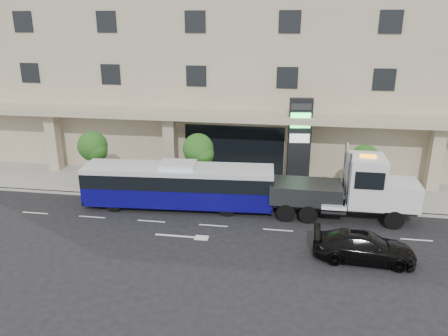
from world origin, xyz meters
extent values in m
plane|color=black|center=(0.00, 0.00, 0.00)|extent=(120.00, 120.00, 0.00)
cube|color=gray|center=(0.00, 5.00, 0.07)|extent=(120.00, 6.00, 0.15)
cube|color=gray|center=(0.00, 2.00, 0.07)|extent=(120.00, 0.30, 0.15)
cube|color=tan|center=(0.00, 15.50, 10.00)|extent=(60.00, 15.00, 20.00)
cube|color=tan|center=(0.00, 6.80, 5.20)|extent=(60.00, 2.80, 0.50)
cube|color=black|center=(0.00, 7.97, 2.15)|extent=(8.00, 0.12, 4.00)
cube|color=tan|center=(-15.00, 6.80, 2.60)|extent=(0.90, 0.90, 4.90)
cube|color=tan|center=(-5.00, 6.80, 2.60)|extent=(0.90, 0.90, 4.90)
cube|color=tan|center=(5.00, 6.80, 2.60)|extent=(0.90, 0.90, 4.90)
cube|color=tan|center=(15.00, 6.80, 2.60)|extent=(0.90, 0.90, 4.90)
cylinder|color=#422B19|center=(-10.00, 3.60, 1.55)|extent=(0.14, 0.14, 2.80)
sphere|color=#174D16|center=(-10.00, 3.60, 3.27)|extent=(2.20, 2.20, 2.20)
sphere|color=#174D16|center=(-9.65, 3.40, 2.95)|extent=(1.65, 1.65, 1.65)
sphere|color=#174D16|center=(-10.30, 3.80, 2.87)|extent=(1.54, 1.54, 1.54)
cylinder|color=#422B19|center=(-2.00, 3.60, 1.62)|extent=(0.14, 0.14, 2.94)
sphere|color=#174D16|center=(-2.00, 3.60, 3.43)|extent=(2.20, 2.20, 2.20)
sphere|color=#174D16|center=(-1.65, 3.40, 3.09)|extent=(1.65, 1.65, 1.65)
sphere|color=#174D16|center=(-2.30, 3.80, 3.01)|extent=(1.54, 1.54, 1.54)
cylinder|color=#422B19|center=(9.50, 3.60, 1.51)|extent=(0.14, 0.14, 2.73)
sphere|color=#174D16|center=(9.50, 3.60, 3.19)|extent=(2.00, 2.00, 2.00)
sphere|color=#174D16|center=(9.85, 3.40, 2.88)|extent=(1.50, 1.50, 1.50)
sphere|color=#174D16|center=(9.20, 3.80, 2.80)|extent=(1.40, 1.40, 1.40)
cylinder|color=black|center=(-6.94, -0.42, 0.53)|extent=(1.07, 0.38, 1.05)
cylinder|color=black|center=(-7.08, 1.78, 0.53)|extent=(1.07, 0.38, 1.05)
cylinder|color=black|center=(0.62, 0.04, 0.53)|extent=(1.07, 0.38, 1.05)
cylinder|color=black|center=(0.49, 2.25, 0.53)|extent=(1.07, 0.38, 1.05)
cube|color=#0A065C|center=(-2.81, 0.94, 1.00)|extent=(12.77, 3.40, 1.26)
cube|color=black|center=(-2.81, 0.94, 2.11)|extent=(12.77, 3.45, 0.95)
cube|color=silver|center=(-2.81, 0.94, 2.74)|extent=(12.77, 3.40, 0.32)
cube|color=silver|center=(-2.81, 0.94, 3.05)|extent=(2.42, 1.82, 0.32)
cube|color=#2D3033|center=(-9.06, 0.55, 0.47)|extent=(0.30, 2.64, 0.32)
cube|color=#2D3033|center=(3.45, 1.33, 0.47)|extent=(0.30, 2.64, 0.32)
cube|color=#2D3033|center=(7.89, 0.95, 0.85)|extent=(9.09, 1.13, 0.43)
cube|color=silver|center=(11.37, 0.93, 1.87)|extent=(2.15, 2.47, 1.60)
cube|color=silver|center=(12.43, 0.92, 1.87)|extent=(0.09, 2.14, 1.28)
cube|color=silver|center=(9.23, 0.95, 2.62)|extent=(2.15, 2.69, 3.10)
cube|color=black|center=(10.24, 0.94, 3.10)|extent=(0.12, 2.35, 1.28)
cylinder|color=silver|center=(8.04, -0.22, 2.89)|extent=(0.19, 0.19, 3.63)
cylinder|color=silver|center=(8.06, 2.13, 2.89)|extent=(0.19, 0.19, 3.63)
cube|color=#2D3033|center=(5.59, 0.97, 1.66)|extent=(4.50, 2.59, 1.18)
cube|color=#2D3033|center=(3.03, 0.99, 1.02)|extent=(1.71, 0.31, 0.24)
cube|color=#2D3033|center=(2.39, 0.99, 0.59)|extent=(0.28, 1.93, 0.19)
cube|color=orange|center=(9.23, 0.95, 4.22)|extent=(0.96, 0.38, 0.15)
cylinder|color=black|center=(10.93, -0.19, 0.59)|extent=(1.18, 0.35, 1.18)
cylinder|color=black|center=(10.95, 2.06, 0.59)|extent=(1.18, 0.35, 1.18)
cylinder|color=black|center=(5.80, -0.15, 0.59)|extent=(1.18, 0.35, 1.18)
cylinder|color=black|center=(5.82, 2.09, 0.59)|extent=(1.18, 0.35, 1.18)
cylinder|color=black|center=(4.41, -0.15, 0.59)|extent=(1.18, 0.35, 1.18)
cylinder|color=black|center=(4.43, 2.10, 0.59)|extent=(1.18, 0.35, 1.18)
imported|color=black|center=(8.59, -4.25, 0.77)|extent=(5.38, 2.40, 1.53)
cube|color=black|center=(5.12, 6.03, 3.48)|extent=(1.72, 0.74, 6.66)
cube|color=#23D446|center=(5.12, 5.72, 5.26)|extent=(1.44, 0.23, 1.11)
cube|color=silver|center=(5.12, 5.72, 3.92)|extent=(1.44, 0.23, 0.67)
cube|color=#262628|center=(5.12, 5.72, 6.26)|extent=(1.44, 0.23, 0.44)
camera|label=1|loc=(4.47, -25.62, 12.08)|focal=35.00mm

